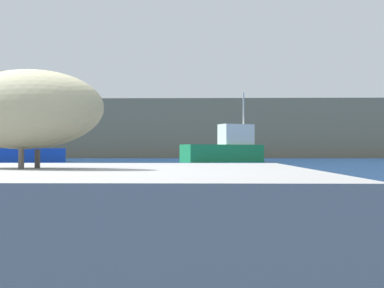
# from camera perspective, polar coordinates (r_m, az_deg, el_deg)

# --- Properties ---
(hillside_backdrop) EXTENTS (140.00, 17.90, 7.02)m
(hillside_backdrop) POSITION_cam_1_polar(r_m,az_deg,el_deg) (67.96, 0.10, 1.49)
(hillside_backdrop) COLOR #7F755B
(hillside_backdrop) RESTS_ON ground
(pier_dock) EXTENTS (3.07, 2.39, 0.79)m
(pier_dock) POSITION_cam_1_polar(r_m,az_deg,el_deg) (2.90, -18.70, -10.48)
(pier_dock) COLOR gray
(pier_dock) RESTS_ON ground
(pelican) EXTENTS (1.22, 0.66, 0.81)m
(pelican) POSITION_cam_1_polar(r_m,az_deg,el_deg) (2.87, -18.88, 3.97)
(pelican) COLOR gray
(pelican) RESTS_ON pier_dock
(fishing_boat_green) EXTENTS (6.55, 4.60, 5.43)m
(fishing_boat_green) POSITION_cam_1_polar(r_m,az_deg,el_deg) (39.01, 3.85, -0.50)
(fishing_boat_green) COLOR #1E8C4C
(fishing_boat_green) RESTS_ON ground
(fishing_boat_blue) EXTENTS (7.32, 4.48, 3.98)m
(fishing_boat_blue) POSITION_cam_1_polar(r_m,az_deg,el_deg) (41.20, -19.00, -0.72)
(fishing_boat_blue) COLOR blue
(fishing_boat_blue) RESTS_ON ground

